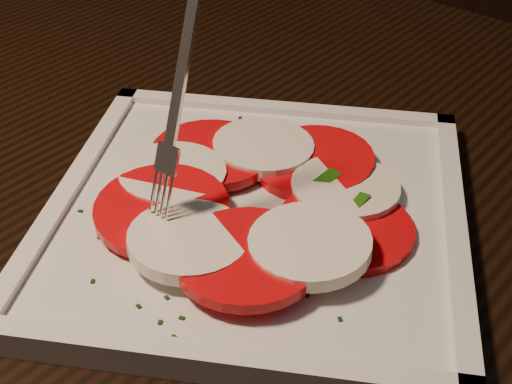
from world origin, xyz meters
The scene contains 5 objects.
table centered at (-0.17, 0.29, 0.65)m, with size 1.30×0.95×0.75m.
chair centered at (-0.23, 0.99, 0.53)m, with size 0.53×0.53×0.93m.
plate centered at (-0.10, 0.20, 0.76)m, with size 0.30×0.30×0.01m, color white.
caprese_salad centered at (-0.10, 0.20, 0.77)m, with size 0.23×0.25×0.03m.
fork centered at (-0.13, 0.17, 0.86)m, with size 0.02×0.06×0.15m, color white, non-canonical shape.
Camera 1 is at (0.13, -0.16, 1.09)m, focal length 50.00 mm.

